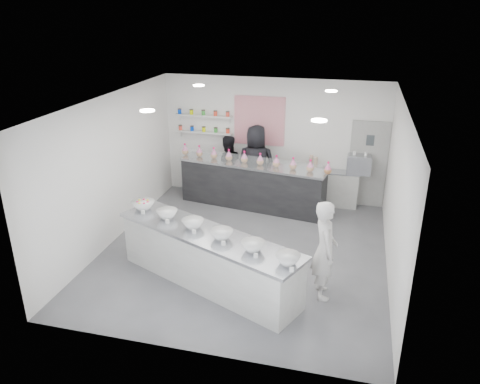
% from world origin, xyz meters
% --- Properties ---
extents(floor, '(6.00, 6.00, 0.00)m').
position_xyz_m(floor, '(0.00, 0.00, 0.00)').
color(floor, '#515156').
rests_on(floor, ground).
extents(ceiling, '(6.00, 6.00, 0.00)m').
position_xyz_m(ceiling, '(0.00, 0.00, 3.00)').
color(ceiling, white).
rests_on(ceiling, floor).
extents(back_wall, '(5.50, 0.00, 5.50)m').
position_xyz_m(back_wall, '(0.00, 3.00, 1.50)').
color(back_wall, white).
rests_on(back_wall, floor).
extents(left_wall, '(0.00, 6.00, 6.00)m').
position_xyz_m(left_wall, '(-2.75, 0.00, 1.50)').
color(left_wall, white).
rests_on(left_wall, floor).
extents(right_wall, '(0.00, 6.00, 6.00)m').
position_xyz_m(right_wall, '(2.75, 0.00, 1.50)').
color(right_wall, white).
rests_on(right_wall, floor).
extents(back_door, '(0.88, 0.04, 2.10)m').
position_xyz_m(back_door, '(2.30, 2.97, 1.05)').
color(back_door, '#959592').
rests_on(back_door, floor).
extents(pattern_panel, '(1.25, 0.03, 1.20)m').
position_xyz_m(pattern_panel, '(-0.35, 2.98, 1.95)').
color(pattern_panel, '#D12747').
rests_on(pattern_panel, back_wall).
extents(jar_shelf_lower, '(1.45, 0.22, 0.04)m').
position_xyz_m(jar_shelf_lower, '(-1.75, 2.90, 1.60)').
color(jar_shelf_lower, silver).
rests_on(jar_shelf_lower, back_wall).
extents(jar_shelf_upper, '(1.45, 0.22, 0.04)m').
position_xyz_m(jar_shelf_upper, '(-1.75, 2.90, 2.02)').
color(jar_shelf_upper, silver).
rests_on(jar_shelf_upper, back_wall).
extents(preserve_jars, '(1.45, 0.10, 0.56)m').
position_xyz_m(preserve_jars, '(-1.75, 2.88, 1.88)').
color(preserve_jars, '#E34835').
rests_on(preserve_jars, jar_shelf_lower).
extents(downlight_0, '(0.24, 0.24, 0.02)m').
position_xyz_m(downlight_0, '(-1.40, -1.00, 2.98)').
color(downlight_0, white).
rests_on(downlight_0, ceiling).
extents(downlight_1, '(0.24, 0.24, 0.02)m').
position_xyz_m(downlight_1, '(1.40, -1.00, 2.98)').
color(downlight_1, white).
rests_on(downlight_1, ceiling).
extents(downlight_2, '(0.24, 0.24, 0.02)m').
position_xyz_m(downlight_2, '(-1.40, 1.60, 2.98)').
color(downlight_2, white).
rests_on(downlight_2, ceiling).
extents(downlight_3, '(0.24, 0.24, 0.02)m').
position_xyz_m(downlight_3, '(1.40, 1.60, 2.98)').
color(downlight_3, white).
rests_on(downlight_3, ceiling).
extents(prep_counter, '(3.64, 2.23, 0.99)m').
position_xyz_m(prep_counter, '(-0.34, -1.26, 0.49)').
color(prep_counter, '#AEADA9').
rests_on(prep_counter, floor).
extents(back_bar, '(3.61, 1.21, 1.10)m').
position_xyz_m(back_bar, '(-0.34, 2.19, 0.55)').
color(back_bar, black).
rests_on(back_bar, floor).
extents(sneeze_guard, '(3.46, 0.57, 0.30)m').
position_xyz_m(sneeze_guard, '(-0.39, 1.88, 1.25)').
color(sneeze_guard, white).
rests_on(sneeze_guard, back_bar).
extents(espresso_ledge, '(1.19, 0.38, 0.88)m').
position_xyz_m(espresso_ledge, '(1.55, 2.78, 0.44)').
color(espresso_ledge, '#AEADA9').
rests_on(espresso_ledge, floor).
extents(espresso_machine, '(0.56, 0.39, 0.43)m').
position_xyz_m(espresso_machine, '(2.10, 2.78, 1.09)').
color(espresso_machine, '#93969E').
rests_on(espresso_machine, espresso_ledge).
extents(cup_stacks, '(0.24, 0.24, 0.34)m').
position_xyz_m(cup_stacks, '(1.04, 2.78, 1.05)').
color(cup_stacks, '#D2B292').
rests_on(cup_stacks, espresso_ledge).
extents(prep_bowls, '(3.52, 1.93, 0.16)m').
position_xyz_m(prep_bowls, '(-0.34, -1.26, 1.07)').
color(prep_bowls, white).
rests_on(prep_bowls, prep_counter).
extents(label_cards, '(3.31, 0.04, 0.07)m').
position_xyz_m(label_cards, '(-0.13, -1.73, 1.02)').
color(label_cards, white).
rests_on(label_cards, prep_counter).
extents(cookie_bags, '(3.75, 0.76, 0.29)m').
position_xyz_m(cookie_bags, '(-0.34, 2.19, 1.25)').
color(cookie_bags, pink).
rests_on(cookie_bags, back_bar).
extents(woman_prep, '(0.56, 0.71, 1.72)m').
position_xyz_m(woman_prep, '(1.63, -1.12, 0.86)').
color(woman_prep, silver).
rests_on(woman_prep, floor).
extents(staff_left, '(0.97, 0.87, 1.63)m').
position_xyz_m(staff_left, '(-1.07, 2.60, 0.81)').
color(staff_left, black).
rests_on(staff_left, floor).
extents(staff_right, '(1.03, 0.74, 1.97)m').
position_xyz_m(staff_right, '(-0.31, 2.46, 0.98)').
color(staff_right, black).
rests_on(staff_right, floor).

